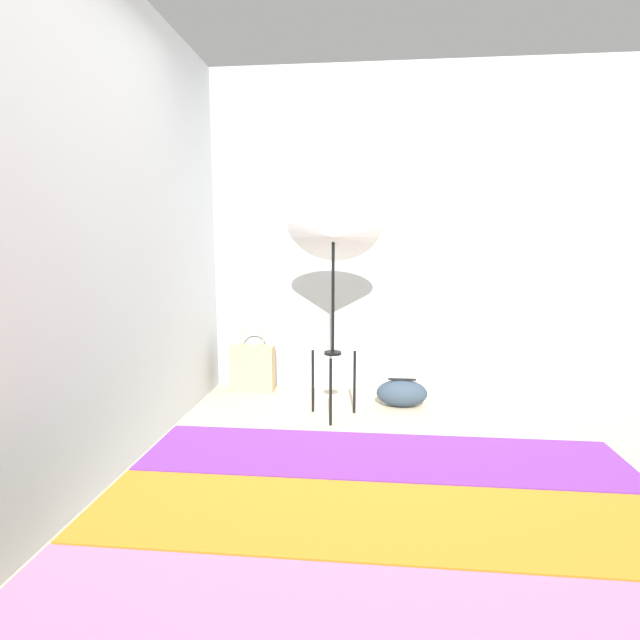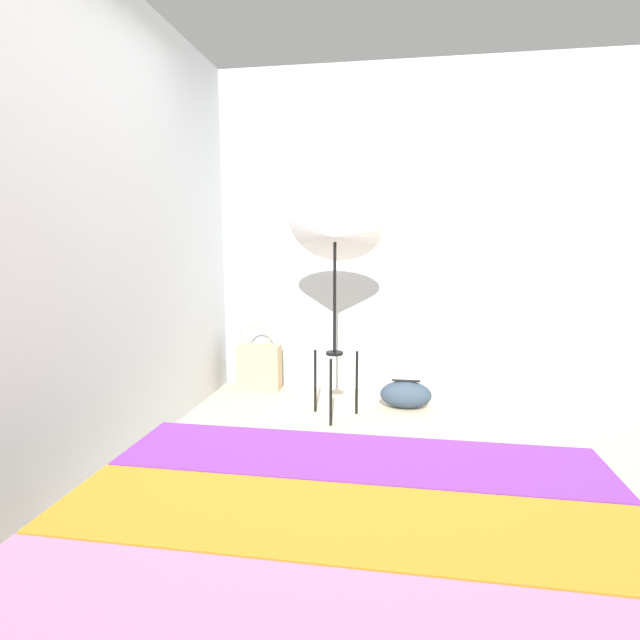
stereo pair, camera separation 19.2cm
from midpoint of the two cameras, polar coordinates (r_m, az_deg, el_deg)
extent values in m
plane|color=tan|center=(2.31, 9.58, -23.13)|extent=(14.00, 14.00, 0.00)
cube|color=#B7BCC1|center=(4.12, 9.95, 9.81)|extent=(8.00, 0.05, 2.60)
cube|color=#B7BCC1|center=(3.29, -16.69, 9.86)|extent=(0.05, 8.00, 2.60)
cube|color=silver|center=(1.44, 6.26, -30.02)|extent=(1.81, 1.81, 0.16)
cube|color=orange|center=(1.56, 6.79, -22.24)|extent=(1.77, 0.43, 0.04)
cube|color=#702D8E|center=(1.95, 7.38, -15.66)|extent=(1.77, 0.43, 0.04)
cylinder|color=black|center=(3.37, 2.90, -8.28)|extent=(0.02, 0.02, 0.46)
cylinder|color=black|center=(3.63, 0.98, -6.99)|extent=(0.02, 0.02, 0.46)
cylinder|color=black|center=(3.60, 5.76, -7.16)|extent=(0.02, 0.02, 0.46)
cylinder|color=black|center=(3.47, 3.25, -3.82)|extent=(0.12, 0.12, 0.02)
cylinder|color=black|center=(3.41, 3.31, 3.20)|extent=(0.02, 0.02, 0.85)
cone|color=silver|center=(3.39, 3.37, 10.38)|extent=(0.68, 0.55, 0.67)
cube|color=tan|center=(4.20, -5.65, -5.42)|extent=(0.36, 0.16, 0.38)
torus|color=tan|center=(4.15, -5.71, -1.81)|extent=(0.21, 0.01, 0.21)
ellipsoid|color=#2D3D4C|center=(3.81, 11.22, -8.38)|extent=(0.38, 0.21, 0.21)
cube|color=black|center=(3.78, 11.27, -6.83)|extent=(0.21, 0.04, 0.01)
camera|label=1|loc=(0.10, -88.30, 0.26)|focal=28.00mm
camera|label=2|loc=(0.10, 91.70, -0.26)|focal=28.00mm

